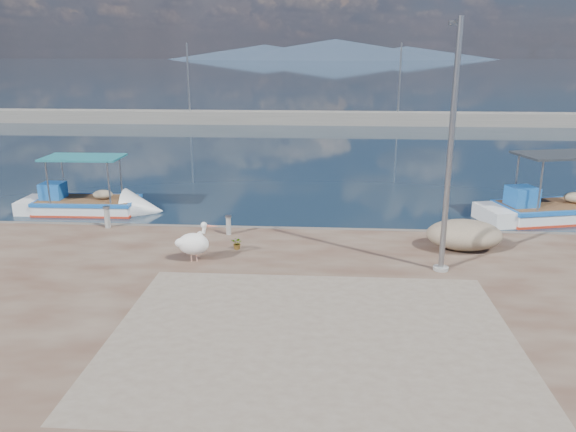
# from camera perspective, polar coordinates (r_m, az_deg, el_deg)

# --- Properties ---
(ground) EXTENTS (1400.00, 1400.00, 0.00)m
(ground) POSITION_cam_1_polar(r_m,az_deg,el_deg) (15.77, -0.94, -8.41)
(ground) COLOR #162635
(ground) RESTS_ON ground
(quay) EXTENTS (44.00, 22.00, 0.50)m
(quay) POSITION_cam_1_polar(r_m,az_deg,el_deg) (10.49, -3.86, -20.87)
(quay) COLOR #472A1E
(quay) RESTS_ON ground
(quay_patch) EXTENTS (9.00, 7.00, 0.01)m
(quay_patch) POSITION_cam_1_polar(r_m,az_deg,el_deg) (12.82, 2.47, -12.06)
(quay_patch) COLOR gray
(quay_patch) RESTS_ON quay
(breakwater) EXTENTS (120.00, 2.20, 7.50)m
(breakwater) POSITION_cam_1_polar(r_m,az_deg,el_deg) (54.63, 2.60, 9.92)
(breakwater) COLOR gray
(breakwater) RESTS_ON ground
(mountains) EXTENTS (370.00, 280.00, 22.00)m
(mountains) POSITION_cam_1_polar(r_m,az_deg,el_deg) (664.30, 4.31, 16.42)
(mountains) COLOR #28384C
(mountains) RESTS_ON ground
(boat_left) EXTENTS (5.87, 2.04, 2.81)m
(boat_left) POSITION_cam_1_polar(r_m,az_deg,el_deg) (25.63, -19.77, 0.89)
(boat_left) COLOR white
(boat_left) RESTS_ON ground
(boat_right) EXTENTS (6.93, 3.68, 3.18)m
(boat_right) POSITION_cam_1_polar(r_m,az_deg,el_deg) (25.52, 25.48, 0.25)
(boat_right) COLOR white
(boat_right) RESTS_ON ground
(pelican) EXTENTS (1.29, 0.76, 1.23)m
(pelican) POSITION_cam_1_polar(r_m,az_deg,el_deg) (17.12, -9.52, -2.73)
(pelican) COLOR tan
(pelican) RESTS_ON quay
(lamp_post) EXTENTS (0.44, 0.96, 7.00)m
(lamp_post) POSITION_cam_1_polar(r_m,az_deg,el_deg) (16.15, 16.08, 5.70)
(lamp_post) COLOR gray
(lamp_post) RESTS_ON quay
(bollard_near) EXTENTS (0.22, 0.22, 0.68)m
(bollard_near) POSITION_cam_1_polar(r_m,az_deg,el_deg) (19.55, -6.07, -0.84)
(bollard_near) COLOR gray
(bollard_near) RESTS_ON quay
(bollard_far) EXTENTS (0.26, 0.26, 0.80)m
(bollard_far) POSITION_cam_1_polar(r_m,az_deg,el_deg) (21.20, -17.90, -0.02)
(bollard_far) COLOR gray
(bollard_far) RESTS_ON quay
(potted_plant) EXTENTS (0.46, 0.43, 0.42)m
(potted_plant) POSITION_cam_1_polar(r_m,az_deg,el_deg) (18.10, -5.16, -2.76)
(potted_plant) COLOR #33722D
(potted_plant) RESTS_ON quay
(net_pile_c) EXTENTS (2.40, 1.71, 0.94)m
(net_pile_c) POSITION_cam_1_polar(r_m,az_deg,el_deg) (18.87, 17.46, -1.83)
(net_pile_c) COLOR tan
(net_pile_c) RESTS_ON quay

